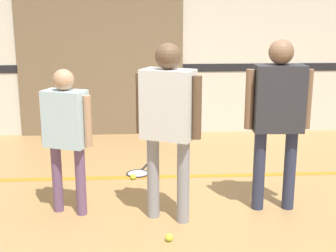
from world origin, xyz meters
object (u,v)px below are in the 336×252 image
object	(u,v)px
person_student_right	(278,107)
racket_spare_on_floor	(138,173)
tennis_ball_near_instructor	(169,237)
tennis_ball_by_spare_racket	(133,177)
person_student_left	(66,126)
person_instructor	(168,114)

from	to	relation	value
person_student_right	racket_spare_on_floor	size ratio (longest dim) A/B	3.32
tennis_ball_near_instructor	tennis_ball_by_spare_racket	bearing A→B (deg)	102.01
person_student_left	tennis_ball_by_spare_racket	world-z (taller)	person_student_left
person_student_left	person_student_right	size ratio (longest dim) A/B	0.84
person_student_left	tennis_ball_near_instructor	size ratio (longest dim) A/B	20.92
person_instructor	tennis_ball_near_instructor	xyz separation A→B (m)	(-0.02, -0.43, -0.97)
racket_spare_on_floor	tennis_ball_near_instructor	bearing A→B (deg)	-151.88
person_instructor	tennis_ball_near_instructor	size ratio (longest dim) A/B	24.58
tennis_ball_near_instructor	tennis_ball_by_spare_racket	size ratio (longest dim) A/B	1.00
person_student_left	tennis_ball_near_instructor	distance (m)	1.38
person_student_right	racket_spare_on_floor	xyz separation A→B (m)	(-1.32, 1.06, -1.00)
person_student_left	person_student_right	bearing A→B (deg)	21.16
person_instructor	person_student_right	bearing A→B (deg)	35.17
person_instructor	person_student_right	world-z (taller)	person_student_right
person_student_right	tennis_ball_near_instructor	xyz separation A→B (m)	(-1.06, -0.61, -0.98)
person_instructor	tennis_ball_by_spare_racket	size ratio (longest dim) A/B	24.58
person_student_right	tennis_ball_by_spare_racket	bearing A→B (deg)	-30.60
person_student_right	tennis_ball_by_spare_racket	world-z (taller)	person_student_right
person_student_left	tennis_ball_near_instructor	world-z (taller)	person_student_left
tennis_ball_near_instructor	person_instructor	bearing A→B (deg)	87.66
person_student_left	tennis_ball_near_instructor	bearing A→B (deg)	-13.02
racket_spare_on_floor	tennis_ball_by_spare_racket	bearing A→B (deg)	-178.25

